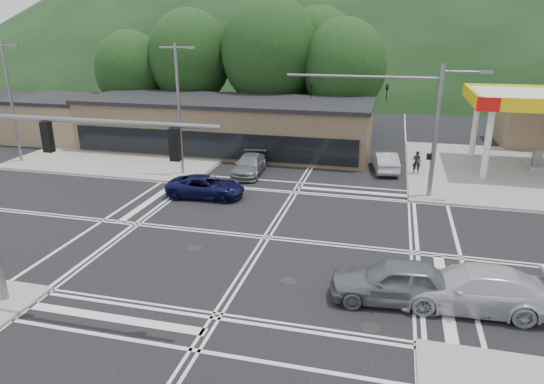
% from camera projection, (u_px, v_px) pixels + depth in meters
% --- Properties ---
extents(ground, '(120.00, 120.00, 0.00)m').
position_uv_depth(ground, '(266.00, 237.00, 24.23)').
color(ground, black).
rests_on(ground, ground).
extents(sidewalk_ne, '(16.00, 16.00, 0.15)m').
position_uv_depth(sidewalk_ne, '(523.00, 173.00, 34.52)').
color(sidewalk_ne, gray).
rests_on(sidewalk_ne, ground).
extents(sidewalk_nw, '(16.00, 16.00, 0.15)m').
position_uv_depth(sidewalk_nw, '(142.00, 149.00, 41.43)').
color(sidewalk_nw, gray).
rests_on(sidewalk_nw, ground).
extents(commercial_row, '(24.00, 8.00, 4.00)m').
position_uv_depth(commercial_row, '(226.00, 126.00, 41.02)').
color(commercial_row, brown).
rests_on(commercial_row, ground).
extents(commercial_nw, '(8.00, 7.00, 3.60)m').
position_uv_depth(commercial_nw, '(62.00, 120.00, 44.77)').
color(commercial_nw, '#846B4F').
rests_on(commercial_nw, ground).
extents(hill_north, '(252.00, 126.00, 140.00)m').
position_uv_depth(hill_north, '(370.00, 74.00, 106.80)').
color(hill_north, black).
rests_on(hill_north, ground).
extents(tree_n_a, '(8.00, 8.00, 11.75)m').
position_uv_depth(tree_n_a, '(190.00, 57.00, 47.16)').
color(tree_n_a, '#382619').
rests_on(tree_n_a, ground).
extents(tree_n_b, '(9.00, 9.00, 12.98)m').
position_uv_depth(tree_n_b, '(269.00, 51.00, 45.11)').
color(tree_n_b, '#382619').
rests_on(tree_n_b, ground).
extents(tree_n_c, '(7.60, 7.60, 10.87)m').
position_uv_depth(tree_n_c, '(344.00, 67.00, 43.91)').
color(tree_n_c, '#382619').
rests_on(tree_n_c, ground).
extents(tree_n_d, '(6.80, 6.80, 9.76)m').
position_uv_depth(tree_n_d, '(130.00, 71.00, 48.05)').
color(tree_n_d, '#382619').
rests_on(tree_n_d, ground).
extents(tree_n_e, '(8.40, 8.40, 11.98)m').
position_uv_depth(tree_n_e, '(318.00, 57.00, 48.06)').
color(tree_n_e, '#382619').
rests_on(tree_n_e, ground).
extents(streetlight_nw, '(2.50, 0.25, 9.00)m').
position_uv_depth(streetlight_nw, '(179.00, 104.00, 32.80)').
color(streetlight_nw, slate).
rests_on(streetlight_nw, ground).
extents(streetlight_w, '(2.50, 0.25, 9.00)m').
position_uv_depth(streetlight_w, '(11.00, 97.00, 35.91)').
color(streetlight_w, slate).
rests_on(streetlight_w, ground).
extents(signal_mast_ne, '(11.65, 0.30, 8.00)m').
position_uv_depth(signal_mast_ne, '(415.00, 115.00, 28.51)').
color(signal_mast_ne, slate).
rests_on(signal_mast_ne, ground).
extents(signal_mast_sw, '(9.14, 0.28, 8.00)m').
position_uv_depth(signal_mast_sw, '(24.00, 178.00, 16.52)').
color(signal_mast_sw, slate).
rests_on(signal_mast_sw, ground).
extents(car_blue_west, '(4.89, 2.47, 1.33)m').
position_uv_depth(car_blue_west, '(206.00, 187.00, 29.80)').
color(car_blue_west, '#0B0D33').
rests_on(car_blue_west, ground).
extents(car_grey_center, '(5.09, 2.42, 1.68)m').
position_uv_depth(car_grey_center, '(395.00, 281.00, 18.39)').
color(car_grey_center, slate).
rests_on(car_grey_center, ground).
extents(car_silver_east, '(5.69, 2.44, 1.63)m').
position_uv_depth(car_silver_east, '(472.00, 288.00, 17.96)').
color(car_silver_east, silver).
rests_on(car_silver_east, ground).
extents(car_queue_a, '(2.24, 4.59, 1.45)m').
position_uv_depth(car_queue_a, '(385.00, 161.00, 35.15)').
color(car_queue_a, '#A0A3A7').
rests_on(car_queue_a, ground).
extents(car_queue_b, '(2.30, 4.28, 1.38)m').
position_uv_depth(car_queue_b, '(332.00, 146.00, 39.76)').
color(car_queue_b, white).
rests_on(car_queue_b, ground).
extents(car_northbound, '(2.23, 4.80, 1.36)m').
position_uv_depth(car_northbound, '(249.00, 165.00, 34.37)').
color(car_northbound, slate).
rests_on(car_northbound, ground).
extents(pedestrian, '(0.60, 0.40, 1.62)m').
position_uv_depth(pedestrian, '(417.00, 162.00, 34.06)').
color(pedestrian, black).
rests_on(pedestrian, sidewalk_ne).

